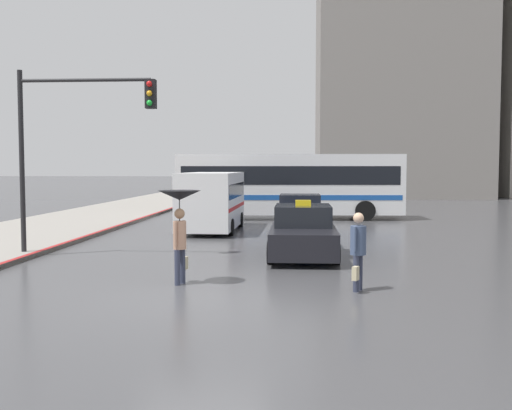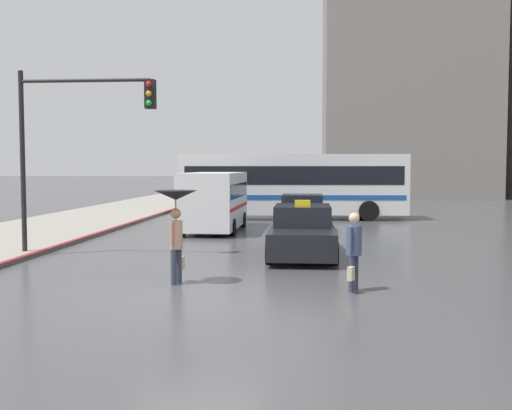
# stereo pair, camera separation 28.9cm
# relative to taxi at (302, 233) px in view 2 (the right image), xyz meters

# --- Properties ---
(ground_plane) EXTENTS (300.00, 300.00, 0.00)m
(ground_plane) POSITION_rel_taxi_xyz_m (-2.02, -5.67, -0.66)
(ground_plane) COLOR #424244
(taxi) EXTENTS (1.91, 4.57, 1.61)m
(taxi) POSITION_rel_taxi_xyz_m (0.00, 0.00, 0.00)
(taxi) COLOR black
(taxi) RESTS_ON ground_plane
(sedan_red) EXTENTS (1.91, 4.10, 1.46)m
(sedan_red) POSITION_rel_taxi_xyz_m (-0.07, 6.52, 0.02)
(sedan_red) COLOR navy
(sedan_red) RESTS_ON ground_plane
(ambulance_van) EXTENTS (2.16, 5.30, 2.33)m
(ambulance_van) POSITION_rel_taxi_xyz_m (-3.56, 6.52, 0.63)
(ambulance_van) COLOR white
(ambulance_van) RESTS_ON ground_plane
(city_bus) EXTENTS (11.01, 3.07, 3.16)m
(city_bus) POSITION_rel_taxi_xyz_m (-0.57, 12.41, 1.09)
(city_bus) COLOR silver
(city_bus) RESTS_ON ground_plane
(pedestrian_with_umbrella) EXTENTS (0.92, 0.92, 2.05)m
(pedestrian_with_umbrella) POSITION_rel_taxi_xyz_m (-2.70, -4.35, 0.93)
(pedestrian_with_umbrella) COLOR #2D3347
(pedestrian_with_umbrella) RESTS_ON ground_plane
(pedestrian_man) EXTENTS (0.43, 0.61, 1.62)m
(pedestrian_man) POSITION_rel_taxi_xyz_m (1.08, -4.81, 0.27)
(pedestrian_man) COLOR #2D3347
(pedestrian_man) RESTS_ON ground_plane
(traffic_light) EXTENTS (3.95, 0.38, 5.27)m
(traffic_light) POSITION_rel_taxi_xyz_m (-6.35, -0.60, 3.04)
(traffic_light) COLOR black
(traffic_light) RESTS_ON ground_plane
(building_tower_near) EXTENTS (13.74, 12.63, 33.66)m
(building_tower_near) POSITION_rel_taxi_xyz_m (8.44, 36.57, 16.17)
(building_tower_near) COLOR gray
(building_tower_near) RESTS_ON ground_plane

